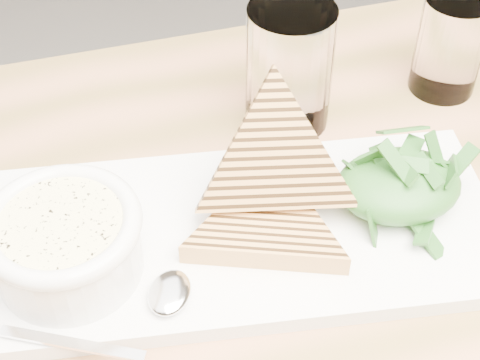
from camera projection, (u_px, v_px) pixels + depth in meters
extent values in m
cube|color=#B1744C|center=(309.00, 315.00, 0.58)|extent=(1.19, 0.85, 0.04)
cube|color=white|center=(245.00, 233.00, 0.60)|extent=(0.43, 0.21, 0.02)
cylinder|color=white|center=(67.00, 249.00, 0.55)|extent=(0.11, 0.11, 0.04)
cylinder|color=#F3E79E|center=(61.00, 225.00, 0.53)|extent=(0.09, 0.09, 0.01)
torus|color=white|center=(60.00, 224.00, 0.53)|extent=(0.12, 0.12, 0.01)
ellipsoid|color=#144013|center=(399.00, 185.00, 0.60)|extent=(0.10, 0.08, 0.04)
ellipsoid|color=silver|center=(170.00, 293.00, 0.54)|extent=(0.05, 0.05, 0.01)
cube|color=silver|center=(72.00, 343.00, 0.51)|extent=(0.10, 0.05, 0.00)
cylinder|color=white|center=(289.00, 68.00, 0.67)|extent=(0.08, 0.08, 0.12)
cylinder|color=white|center=(450.00, 45.00, 0.72)|extent=(0.07, 0.07, 0.10)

